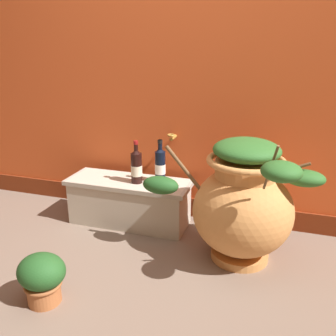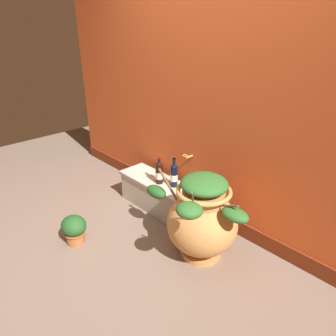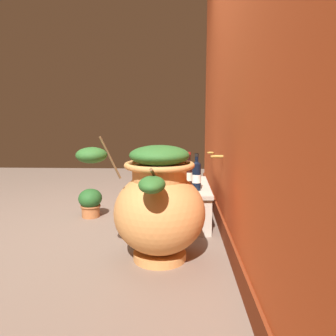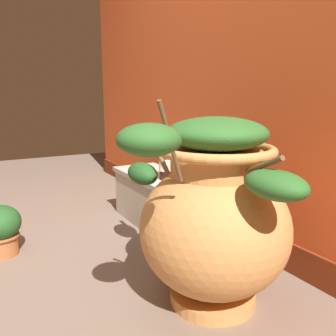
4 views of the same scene
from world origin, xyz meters
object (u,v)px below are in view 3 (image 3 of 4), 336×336
(potted_shrub, at_px, (90,202))
(terracotta_urn, at_px, (159,204))
(wine_bottle_left, at_px, (196,175))
(wine_bottle_middle, at_px, (189,172))

(potted_shrub, bearing_deg, terracotta_urn, 38.46)
(wine_bottle_left, relative_size, potted_shrub, 1.14)
(terracotta_urn, xyz_separation_m, potted_shrub, (-0.89, -0.70, -0.22))
(potted_shrub, bearing_deg, wine_bottle_left, 73.58)
(wine_bottle_left, bearing_deg, potted_shrub, -106.42)
(terracotta_urn, distance_m, potted_shrub, 1.15)
(wine_bottle_middle, relative_size, potted_shrub, 1.12)
(terracotta_urn, bearing_deg, potted_shrub, -141.54)
(wine_bottle_left, distance_m, wine_bottle_middle, 0.16)
(wine_bottle_left, bearing_deg, wine_bottle_middle, -158.47)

